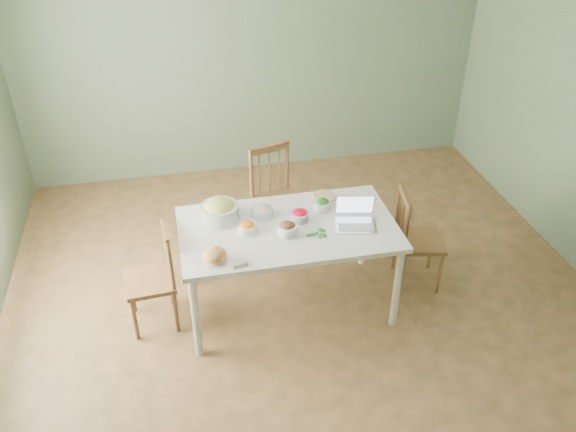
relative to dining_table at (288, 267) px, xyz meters
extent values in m
cube|color=#4D3920|center=(0.15, -0.05, -0.39)|extent=(5.00, 5.00, 0.00)
cube|color=#57674F|center=(0.15, 2.45, 0.96)|extent=(5.00, 0.00, 2.70)
ellipsoid|color=#AC754C|center=(-0.60, -0.32, 0.45)|extent=(0.18, 0.18, 0.11)
cube|color=beige|center=(-0.43, -0.41, 0.41)|extent=(0.11, 0.05, 0.03)
cylinder|color=#CCBB8B|center=(0.39, 0.36, 0.40)|extent=(0.22, 0.22, 0.02)
camera|label=1|loc=(-0.79, -3.72, 3.00)|focal=37.23mm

